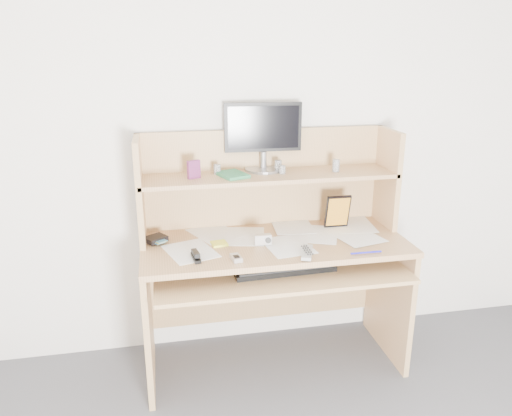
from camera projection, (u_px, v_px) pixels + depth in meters
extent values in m
cube|color=white|center=(263.00, 137.00, 2.79)|extent=(3.60, 0.04, 2.50)
cube|color=tan|center=(275.00, 244.00, 2.65)|extent=(1.40, 0.60, 0.03)
cube|color=tan|center=(148.00, 319.00, 2.64)|extent=(0.03, 0.56, 0.72)
cube|color=tan|center=(389.00, 295.00, 2.89)|extent=(0.03, 0.56, 0.72)
cube|color=tan|center=(263.00, 287.00, 3.04)|extent=(1.34, 0.02, 0.41)
cube|color=tan|center=(280.00, 270.00, 2.57)|extent=(1.28, 0.55, 0.02)
cube|color=tan|center=(264.00, 178.00, 2.83)|extent=(1.40, 0.02, 0.55)
cube|color=tan|center=(140.00, 191.00, 2.57)|extent=(0.03, 0.30, 0.55)
cube|color=tan|center=(387.00, 178.00, 2.83)|extent=(0.03, 0.30, 0.55)
cube|color=tan|center=(269.00, 176.00, 2.69)|extent=(1.38, 0.30, 0.02)
cube|color=white|center=(275.00, 241.00, 2.64)|extent=(1.32, 0.54, 0.01)
cube|color=black|center=(283.00, 267.00, 2.54)|extent=(0.53, 0.21, 0.03)
cube|color=black|center=(283.00, 264.00, 2.54)|extent=(0.49, 0.20, 0.01)
cube|color=#A1A29C|center=(307.00, 252.00, 2.47)|extent=(0.10, 0.18, 0.02)
cube|color=silver|center=(236.00, 257.00, 2.41)|extent=(0.06, 0.09, 0.02)
cube|color=black|center=(196.00, 255.00, 2.41)|extent=(0.04, 0.12, 0.04)
cube|color=black|center=(156.00, 239.00, 2.63)|extent=(0.13, 0.13, 0.03)
cube|color=yellow|center=(219.00, 243.00, 2.60)|extent=(0.09, 0.09, 0.01)
cube|color=#B5B5B7|center=(263.00, 239.00, 2.58)|extent=(0.09, 0.04, 0.05)
cube|color=black|center=(338.00, 211.00, 2.79)|extent=(0.14, 0.02, 0.19)
cylinder|color=#1A17B3|center=(366.00, 252.00, 2.47)|extent=(0.16, 0.01, 0.01)
cube|color=#AB2016|center=(194.00, 169.00, 2.58)|extent=(0.07, 0.05, 0.10)
cube|color=#358559|center=(232.00, 175.00, 2.63)|extent=(0.18, 0.20, 0.02)
cylinder|color=black|center=(217.00, 169.00, 2.67)|extent=(0.04, 0.04, 0.05)
cylinder|color=silver|center=(278.00, 166.00, 2.72)|extent=(0.04, 0.04, 0.06)
cylinder|color=black|center=(282.00, 170.00, 2.68)|extent=(0.04, 0.04, 0.04)
cylinder|color=white|center=(336.00, 165.00, 2.72)|extent=(0.04, 0.04, 0.07)
cylinder|color=#99999E|center=(264.00, 169.00, 2.76)|extent=(0.21, 0.21, 0.01)
cylinder|color=#99999E|center=(264.00, 160.00, 2.75)|extent=(0.04, 0.04, 0.09)
cube|color=black|center=(263.00, 127.00, 2.71)|extent=(0.43, 0.04, 0.27)
cube|color=black|center=(264.00, 128.00, 2.70)|extent=(0.39, 0.02, 0.23)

